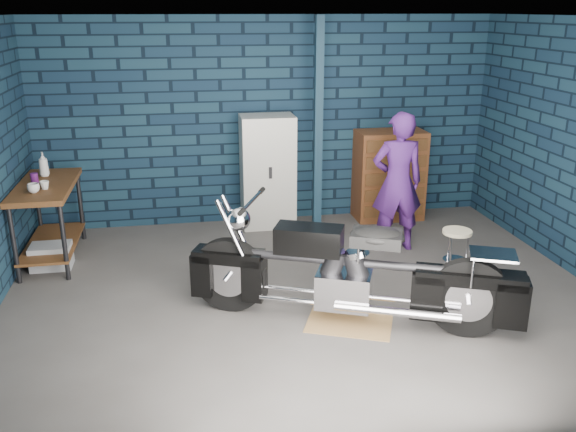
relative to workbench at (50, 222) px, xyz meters
name	(u,v)px	position (x,y,z in m)	size (l,w,h in m)	color
ground	(306,297)	(2.68, -1.50, -0.46)	(6.00, 6.00, 0.00)	#4C4947
room_walls	(296,100)	(2.68, -0.95, 1.45)	(6.02, 5.01, 2.71)	#0F2134
support_post	(318,128)	(3.23, 0.45, 0.90)	(0.10, 0.10, 2.70)	#122838
workbench	(50,222)	(0.00, 0.00, 0.00)	(0.60, 1.40, 0.91)	#5B321B
drip_mat	(350,322)	(2.98, -2.07, -0.45)	(0.77, 0.58, 0.01)	olive
motorcycle	(352,266)	(2.98, -2.07, 0.12)	(2.59, 0.70, 1.14)	black
person	(397,182)	(4.01, -0.37, 0.38)	(0.61, 0.40, 1.66)	#451B68
storage_bin	(51,256)	(0.02, -0.25, -0.32)	(0.44, 0.31, 0.27)	#999CA1
locker	(268,172)	(2.63, 0.73, 0.28)	(0.69, 0.49, 1.48)	beige
tool_chest	(389,175)	(4.30, 0.73, 0.15)	(0.91, 0.51, 1.22)	brown
shop_stool	(455,255)	(4.34, -1.34, -0.17)	(0.31, 0.31, 0.56)	beige
cup_a	(33,188)	(-0.05, -0.34, 0.50)	(0.13, 0.13, 0.10)	beige
cup_b	(45,185)	(0.04, -0.23, 0.50)	(0.10, 0.10, 0.09)	beige
mug_purple	(34,178)	(-0.11, 0.05, 0.51)	(0.08, 0.08, 0.11)	#5D1A69
bottle	(43,164)	(-0.06, 0.35, 0.60)	(0.11, 0.11, 0.28)	#999CA1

